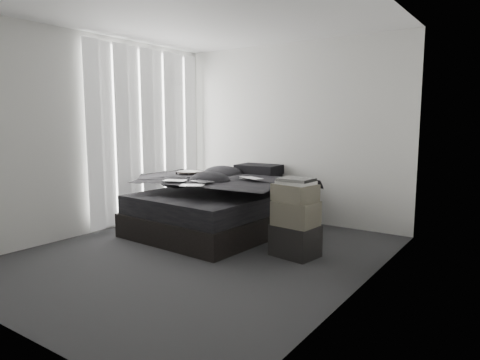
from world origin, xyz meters
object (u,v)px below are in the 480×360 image
Objects in this scene: bed at (221,219)px; side_stand at (191,197)px; box_lower at (295,240)px; laptop at (248,173)px.

side_stand is at bearing 169.34° from bed.
box_lower is at bearing -15.02° from bed.
side_stand is at bearing -165.96° from laptop.
laptop is at bearing 153.05° from box_lower.
side_stand reaches higher than bed.
bed is 1.43m from box_lower.
laptop reaches higher than box_lower.
laptop is (0.41, 0.03, 0.66)m from bed.
laptop reaches higher than side_stand.
box_lower reaches higher than bed.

